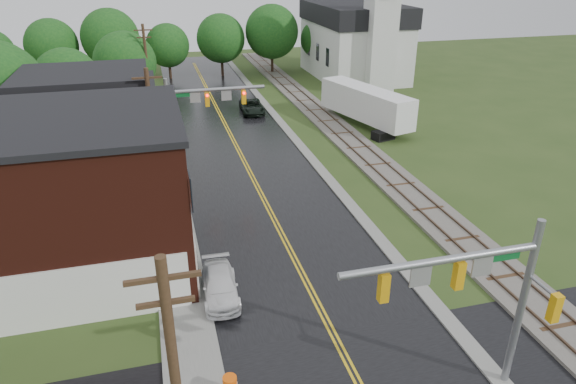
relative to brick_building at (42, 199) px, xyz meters
name	(u,v)px	position (x,y,z in m)	size (l,w,h in m)	color
main_road	(239,152)	(12.48, 15.00, -4.15)	(10.00, 90.00, 0.02)	black
curb_right	(286,129)	(17.88, 20.00, -4.15)	(0.80, 70.00, 0.12)	gray
sidewalk_left	(168,183)	(6.28, 10.00, -4.15)	(2.40, 50.00, 0.12)	gray
brick_building	(42,199)	(0.00, 0.00, 0.00)	(14.30, 10.30, 8.30)	#44180E
yellow_house	(93,143)	(1.48, 11.00, -0.95)	(8.00, 7.00, 6.40)	tan
darkred_building	(115,119)	(2.48, 20.00, -1.95)	(7.00, 6.00, 4.40)	#3F0F0C
church	(358,33)	(32.48, 38.74, 1.68)	(10.40, 18.40, 20.00)	silver
railroad	(331,124)	(22.48, 20.00, -4.05)	(3.20, 80.00, 0.30)	#59544C
traffic_signal_near	(476,285)	(15.96, -13.00, 0.82)	(7.34, 0.30, 7.20)	gray
traffic_signal_far	(198,107)	(9.01, 12.00, 0.82)	(7.34, 0.43, 7.20)	gray
utility_pole_b	(154,135)	(5.68, 7.00, 0.57)	(1.80, 0.28, 9.00)	#382616
utility_pole_c	(147,68)	(5.68, 29.00, 0.57)	(1.80, 0.28, 9.00)	#382616
tree_left_c	(69,83)	(-1.36, 24.90, 0.36)	(6.00, 6.00, 7.65)	black
tree_left_e	(127,64)	(3.64, 30.90, 0.66)	(6.40, 6.40, 8.16)	black
suv_dark	(252,107)	(15.83, 26.24, -3.48)	(2.23, 4.84, 1.35)	black
pickup_white	(220,286)	(8.06, -4.61, -3.55)	(1.69, 4.16, 1.21)	white
semi_trailer	(366,104)	(25.59, 19.09, -1.95)	(5.46, 11.76, 3.68)	black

